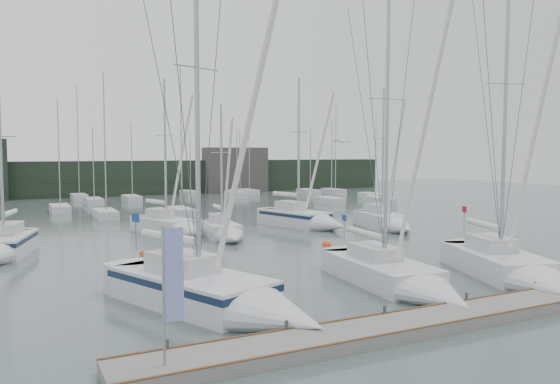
{
  "coord_description": "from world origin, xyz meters",
  "views": [
    {
      "loc": [
        -14.08,
        -19.69,
        6.23
      ],
      "look_at": [
        -1.71,
        5.0,
        4.22
      ],
      "focal_mm": 35.0,
      "sensor_mm": 36.0,
      "label": 1
    }
  ],
  "objects_px": {
    "sailboat_mid_c": "(225,232)",
    "sailboat_mid_e": "(388,223)",
    "dock_banner": "(170,282)",
    "buoy_b": "(327,245)",
    "sailboat_near_left": "(224,298)",
    "sailboat_mid_d": "(308,220)",
    "buoy_c": "(144,254)",
    "sailboat_near_center": "(405,281)",
    "sailboat_near_right": "(518,272)",
    "sailboat_mid_b": "(174,227)",
    "buoy_a": "(172,256)"
  },
  "relations": [
    {
      "from": "sailboat_mid_c",
      "to": "sailboat_mid_e",
      "type": "height_order",
      "value": "sailboat_mid_e"
    },
    {
      "from": "dock_banner",
      "to": "buoy_b",
      "type": "bearing_deg",
      "value": 51.82
    },
    {
      "from": "sailboat_near_left",
      "to": "sailboat_mid_c",
      "type": "distance_m",
      "value": 18.12
    },
    {
      "from": "sailboat_near_left",
      "to": "sailboat_mid_d",
      "type": "bearing_deg",
      "value": 31.43
    },
    {
      "from": "buoy_c",
      "to": "sailboat_mid_e",
      "type": "bearing_deg",
      "value": 5.36
    },
    {
      "from": "sailboat_mid_c",
      "to": "buoy_c",
      "type": "distance_m",
      "value": 7.16
    },
    {
      "from": "sailboat_near_center",
      "to": "buoy_c",
      "type": "relative_size",
      "value": 25.23
    },
    {
      "from": "buoy_b",
      "to": "buoy_c",
      "type": "height_order",
      "value": "buoy_b"
    },
    {
      "from": "sailboat_near_right",
      "to": "sailboat_mid_d",
      "type": "distance_m",
      "value": 21.33
    },
    {
      "from": "sailboat_near_center",
      "to": "sailboat_mid_b",
      "type": "xyz_separation_m",
      "value": [
        -4.56,
        21.24,
        0.06
      ]
    },
    {
      "from": "sailboat_mid_c",
      "to": "buoy_a",
      "type": "xyz_separation_m",
      "value": [
        -5.08,
        -4.37,
        -0.52
      ]
    },
    {
      "from": "sailboat_near_left",
      "to": "sailboat_mid_d",
      "type": "height_order",
      "value": "sailboat_near_left"
    },
    {
      "from": "sailboat_mid_c",
      "to": "dock_banner",
      "type": "relative_size",
      "value": 2.66
    },
    {
      "from": "sailboat_near_left",
      "to": "dock_banner",
      "type": "distance_m",
      "value": 6.37
    },
    {
      "from": "sailboat_near_left",
      "to": "sailboat_mid_e",
      "type": "relative_size",
      "value": 1.31
    },
    {
      "from": "sailboat_mid_c",
      "to": "dock_banner",
      "type": "bearing_deg",
      "value": -108.67
    },
    {
      "from": "sailboat_mid_b",
      "to": "buoy_c",
      "type": "distance_m",
      "value": 7.9
    },
    {
      "from": "sailboat_mid_c",
      "to": "sailboat_mid_d",
      "type": "relative_size",
      "value": 0.78
    },
    {
      "from": "sailboat_near_right",
      "to": "buoy_b",
      "type": "bearing_deg",
      "value": 120.38
    },
    {
      "from": "sailboat_near_center",
      "to": "sailboat_mid_e",
      "type": "relative_size",
      "value": 1.21
    },
    {
      "from": "sailboat_near_left",
      "to": "sailboat_near_right",
      "type": "distance_m",
      "value": 14.34
    },
    {
      "from": "buoy_c",
      "to": "sailboat_near_left",
      "type": "bearing_deg",
      "value": -90.11
    },
    {
      "from": "sailboat_mid_c",
      "to": "sailboat_mid_d",
      "type": "distance_m",
      "value": 8.83
    },
    {
      "from": "buoy_a",
      "to": "sailboat_mid_d",
      "type": "bearing_deg",
      "value": 27.98
    },
    {
      "from": "sailboat_near_right",
      "to": "buoy_a",
      "type": "distance_m",
      "value": 19.14
    },
    {
      "from": "sailboat_near_right",
      "to": "sailboat_near_left",
      "type": "bearing_deg",
      "value": -167.03
    },
    {
      "from": "sailboat_near_left",
      "to": "buoy_a",
      "type": "relative_size",
      "value": 27.77
    },
    {
      "from": "buoy_a",
      "to": "buoy_c",
      "type": "height_order",
      "value": "buoy_c"
    },
    {
      "from": "sailboat_mid_d",
      "to": "dock_banner",
      "type": "bearing_deg",
      "value": -141.97
    },
    {
      "from": "sailboat_near_center",
      "to": "sailboat_near_right",
      "type": "xyz_separation_m",
      "value": [
        5.85,
        -1.12,
        0.06
      ]
    },
    {
      "from": "sailboat_mid_b",
      "to": "buoy_c",
      "type": "relative_size",
      "value": 21.3
    },
    {
      "from": "sailboat_near_left",
      "to": "sailboat_mid_e",
      "type": "distance_m",
      "value": 25.47
    },
    {
      "from": "sailboat_mid_c",
      "to": "dock_banner",
      "type": "distance_m",
      "value": 24.12
    },
    {
      "from": "sailboat_near_right",
      "to": "dock_banner",
      "type": "relative_size",
      "value": 4.19
    },
    {
      "from": "sailboat_near_left",
      "to": "buoy_c",
      "type": "distance_m",
      "value": 13.86
    },
    {
      "from": "sailboat_near_right",
      "to": "sailboat_mid_e",
      "type": "bearing_deg",
      "value": 91.01
    },
    {
      "from": "sailboat_near_left",
      "to": "sailboat_mid_d",
      "type": "distance_m",
      "value": 24.68
    },
    {
      "from": "sailboat_near_right",
      "to": "sailboat_mid_b",
      "type": "height_order",
      "value": "sailboat_near_right"
    },
    {
      "from": "sailboat_near_center",
      "to": "buoy_a",
      "type": "xyz_separation_m",
      "value": [
        -7.01,
        13.05,
        -0.5
      ]
    },
    {
      "from": "dock_banner",
      "to": "sailboat_near_center",
      "type": "bearing_deg",
      "value": 24.97
    },
    {
      "from": "sailboat_near_center",
      "to": "buoy_a",
      "type": "height_order",
      "value": "sailboat_near_center"
    },
    {
      "from": "sailboat_mid_b",
      "to": "sailboat_mid_e",
      "type": "height_order",
      "value": "sailboat_mid_b"
    },
    {
      "from": "sailboat_mid_c",
      "to": "sailboat_mid_e",
      "type": "xyz_separation_m",
      "value": [
        13.56,
        -1.19,
        0.06
      ]
    },
    {
      "from": "sailboat_near_left",
      "to": "sailboat_mid_d",
      "type": "xyz_separation_m",
      "value": [
        14.86,
        19.71,
        -0.0
      ]
    },
    {
      "from": "buoy_c",
      "to": "sailboat_mid_c",
      "type": "bearing_deg",
      "value": 25.47
    },
    {
      "from": "sailboat_mid_e",
      "to": "dock_banner",
      "type": "bearing_deg",
      "value": -127.77
    },
    {
      "from": "sailboat_mid_c",
      "to": "sailboat_near_center",
      "type": "bearing_deg",
      "value": -78.0
    },
    {
      "from": "sailboat_mid_b",
      "to": "sailboat_mid_c",
      "type": "relative_size",
      "value": 1.21
    },
    {
      "from": "sailboat_near_left",
      "to": "buoy_b",
      "type": "bearing_deg",
      "value": 23.12
    },
    {
      "from": "sailboat_near_right",
      "to": "buoy_c",
      "type": "bearing_deg",
      "value": 152.05
    }
  ]
}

